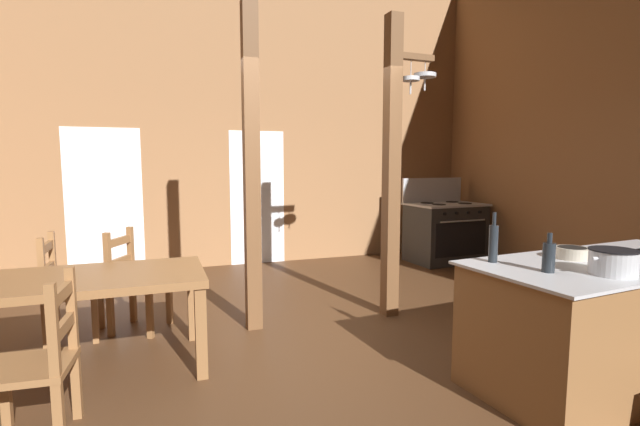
% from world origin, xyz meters
% --- Properties ---
extents(ground_plane, '(8.65, 7.95, 0.10)m').
position_xyz_m(ground_plane, '(0.00, 0.00, -0.05)').
color(ground_plane, '#4C301C').
extents(wall_back, '(8.65, 0.14, 4.66)m').
position_xyz_m(wall_back, '(0.00, 3.64, 2.33)').
color(wall_back, '#93663F').
rests_on(wall_back, ground_plane).
extents(glazed_door_back_left, '(1.00, 0.01, 2.05)m').
position_xyz_m(glazed_door_back_left, '(-1.77, 3.57, 1.02)').
color(glazed_door_back_left, white).
rests_on(glazed_door_back_left, ground_plane).
extents(glazed_panel_back_right, '(0.84, 0.01, 2.05)m').
position_xyz_m(glazed_panel_back_right, '(0.39, 3.57, 1.02)').
color(glazed_panel_back_right, white).
rests_on(glazed_panel_back_right, ground_plane).
extents(kitchen_island, '(2.24, 1.16, 0.88)m').
position_xyz_m(kitchen_island, '(2.00, -1.08, 0.44)').
color(kitchen_island, brown).
rests_on(kitchen_island, ground_plane).
extents(stove_range, '(1.19, 0.88, 1.32)m').
position_xyz_m(stove_range, '(3.22, 2.70, 0.48)').
color(stove_range, '#2B2B2B').
rests_on(stove_range, ground_plane).
extents(support_post_with_pot_rack, '(0.56, 0.23, 3.01)m').
position_xyz_m(support_post_with_pot_rack, '(1.20, 0.71, 1.59)').
color(support_post_with_pot_rack, brown).
rests_on(support_post_with_pot_rack, ground_plane).
extents(support_post_center, '(0.14, 0.14, 3.01)m').
position_xyz_m(support_post_center, '(-0.23, 0.80, 1.50)').
color(support_post_center, brown).
rests_on(support_post_center, ground_plane).
extents(dining_table, '(1.71, 0.92, 0.74)m').
position_xyz_m(dining_table, '(-1.58, 0.30, 0.65)').
color(dining_table, brown).
rests_on(dining_table, ground_plane).
extents(ladderback_chair_near_window, '(0.45, 0.45, 0.95)m').
position_xyz_m(ladderback_chair_near_window, '(-1.84, 1.09, 0.45)').
color(ladderback_chair_near_window, olive).
rests_on(ladderback_chair_near_window, ground_plane).
extents(ladderback_chair_by_post, '(0.47, 0.47, 0.95)m').
position_xyz_m(ladderback_chair_by_post, '(-1.71, -0.55, 0.45)').
color(ladderback_chair_by_post, olive).
rests_on(ladderback_chair_by_post, ground_plane).
extents(ladderback_chair_at_table_end, '(0.59, 0.59, 0.95)m').
position_xyz_m(ladderback_chair_at_table_end, '(-1.29, 1.13, 0.45)').
color(ladderback_chair_at_table_end, olive).
rests_on(ladderback_chair_at_table_end, ground_plane).
extents(stockpot_on_counter, '(0.35, 0.28, 0.16)m').
position_xyz_m(stockpot_on_counter, '(1.60, -1.38, 0.96)').
color(stockpot_on_counter, '#B7BABF').
rests_on(stockpot_on_counter, kitchen_island).
extents(mixing_bowl_on_counter, '(0.23, 0.23, 0.08)m').
position_xyz_m(mixing_bowl_on_counter, '(1.76, -0.93, 0.92)').
color(mixing_bowl_on_counter, '#B2A893').
rests_on(mixing_bowl_on_counter, kitchen_island).
extents(bottle_tall_on_counter, '(0.08, 0.08, 0.25)m').
position_xyz_m(bottle_tall_on_counter, '(1.27, -1.19, 0.98)').
color(bottle_tall_on_counter, '#1E2328').
rests_on(bottle_tall_on_counter, kitchen_island).
extents(bottle_short_on_counter, '(0.06, 0.06, 0.35)m').
position_xyz_m(bottle_short_on_counter, '(1.14, -0.84, 1.02)').
color(bottle_short_on_counter, '#1E2328').
rests_on(bottle_short_on_counter, kitchen_island).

